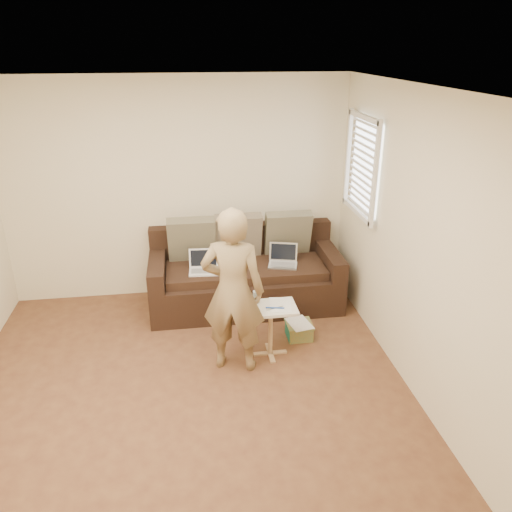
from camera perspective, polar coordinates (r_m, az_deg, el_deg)
name	(u,v)px	position (r m, az deg, el deg)	size (l,w,h in m)	color
floor	(188,408)	(4.53, -7.77, -16.83)	(4.50, 4.50, 0.00)	#532F1F
ceiling	(167,92)	(3.49, -10.17, 18.01)	(4.50, 4.50, 0.00)	white
wall_back	(178,191)	(5.94, -8.94, 7.38)	(4.00, 4.00, 0.00)	beige
wall_right	(427,256)	(4.28, 18.98, 0.00)	(4.50, 4.50, 0.00)	beige
window_blinds	(362,166)	(5.45, 12.08, 10.05)	(0.12, 0.88, 1.08)	white
sofa	(245,272)	(5.84, -1.24, -1.80)	(2.20, 0.95, 0.85)	black
pillow_left	(192,239)	(5.84, -7.37, 1.89)	(0.55, 0.14, 0.55)	brown
pillow_mid	(238,236)	(5.91, -2.05, 2.34)	(0.55, 0.14, 0.55)	brown
pillow_right	(288,233)	(6.00, 3.66, 2.64)	(0.55, 0.14, 0.55)	brown
laptop_silver	(283,266)	(5.77, 3.08, -1.12)	(0.33, 0.24, 0.22)	#B7BABC
laptop_white	(204,272)	(5.63, -5.99, -1.87)	(0.33, 0.24, 0.24)	white
person	(233,291)	(4.56, -2.66, -4.06)	(0.59, 0.40, 1.61)	olive
side_table	(270,331)	(4.99, 1.67, -8.54)	(0.50, 0.35, 0.55)	silver
drinking_glass	(256,297)	(4.89, 0.03, -4.70)	(0.07, 0.07, 0.12)	silver
scissors	(275,308)	(4.81, 2.19, -5.97)	(0.18, 0.10, 0.02)	silver
paper_on_table	(280,305)	(4.88, 2.81, -5.59)	(0.21, 0.30, 0.00)	white
striped_box	(299,330)	(5.36, 4.95, -8.45)	(0.27, 0.27, 0.17)	orange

